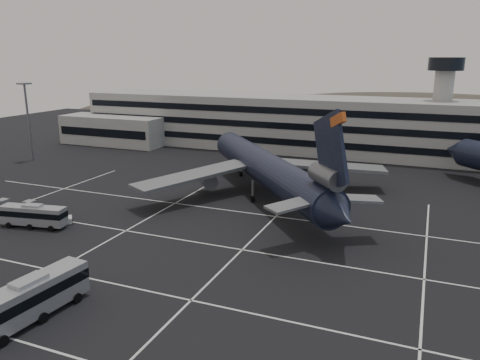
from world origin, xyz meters
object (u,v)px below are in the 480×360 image
object	(u,v)px
bus_far	(33,215)
uld_cluster	(5,211)
trijet_main	(268,169)
bus_near	(31,297)

from	to	relation	value
bus_far	uld_cluster	bearing A→B (deg)	66.15
trijet_main	uld_cluster	size ratio (longest dim) A/B	5.29
bus_far	uld_cluster	distance (m)	8.23
trijet_main	bus_far	size ratio (longest dim) A/B	4.76
bus_near	uld_cluster	xyz separation A→B (m)	(-27.02, 20.94, -1.46)
trijet_main	bus_near	bearing A→B (deg)	-138.69
trijet_main	uld_cluster	bearing A→B (deg)	176.49
bus_near	bus_far	xyz separation A→B (m)	(-19.08, 19.04, -0.43)
trijet_main	bus_far	xyz separation A→B (m)	(-26.71, -26.83, -3.36)
trijet_main	bus_far	distance (m)	38.00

